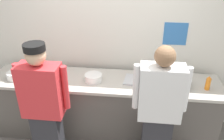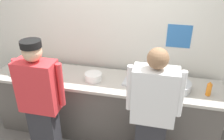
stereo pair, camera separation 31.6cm
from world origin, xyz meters
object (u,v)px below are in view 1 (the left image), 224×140
(chef_center, at_px, (159,111))
(ramekin_orange_sauce, at_px, (15,68))
(chef_near_left, at_px, (44,107))
(squeeze_bottle_primary, at_px, (29,64))
(squeeze_bottle_secondary, at_px, (208,83))
(deli_cup, at_px, (157,73))
(mixing_bowl_steel, at_px, (175,82))
(plate_stack_rear, at_px, (15,76))
(plate_stack_front, at_px, (93,78))
(ramekin_yellow_sauce, at_px, (36,74))
(sheet_tray, at_px, (141,81))

(chef_center, bearing_deg, ramekin_orange_sauce, 160.39)
(chef_near_left, distance_m, squeeze_bottle_primary, 0.98)
(chef_center, relative_size, squeeze_bottle_secondary, 8.72)
(squeeze_bottle_secondary, height_order, deli_cup, squeeze_bottle_secondary)
(mixing_bowl_steel, distance_m, deli_cup, 0.32)
(chef_center, xyz_separation_m, mixing_bowl_steel, (0.24, 0.54, 0.08))
(ramekin_orange_sauce, distance_m, deli_cup, 2.06)
(chef_near_left, height_order, plate_stack_rear, chef_near_left)
(plate_stack_front, height_order, plate_stack_rear, same)
(deli_cup, bearing_deg, plate_stack_rear, -171.33)
(plate_stack_rear, relative_size, ramekin_orange_sauce, 2.33)
(mixing_bowl_steel, relative_size, squeeze_bottle_secondary, 2.07)
(mixing_bowl_steel, relative_size, ramekin_orange_sauce, 4.33)
(squeeze_bottle_primary, xyz_separation_m, deli_cup, (1.84, 0.02, -0.05))
(chef_near_left, relative_size, mixing_bowl_steel, 4.20)
(ramekin_yellow_sauce, xyz_separation_m, deli_cup, (1.68, 0.16, 0.03))
(sheet_tray, height_order, squeeze_bottle_primary, squeeze_bottle_primary)
(ramekin_yellow_sauce, bearing_deg, ramekin_orange_sauce, 161.63)
(chef_center, height_order, mixing_bowl_steel, chef_center)
(ramekin_yellow_sauce, bearing_deg, chef_near_left, -61.87)
(chef_near_left, bearing_deg, mixing_bowl_steel, 21.69)
(chef_near_left, height_order, plate_stack_front, chef_near_left)
(squeeze_bottle_secondary, xyz_separation_m, ramekin_yellow_sauce, (-2.30, 0.11, -0.07))
(sheet_tray, bearing_deg, ramekin_orange_sauce, 175.62)
(squeeze_bottle_primary, bearing_deg, plate_stack_rear, -109.22)
(plate_stack_rear, bearing_deg, squeeze_bottle_primary, 70.78)
(chef_near_left, bearing_deg, plate_stack_rear, 138.22)
(sheet_tray, xyz_separation_m, ramekin_orange_sauce, (-1.84, 0.14, 0.01))
(plate_stack_front, distance_m, sheet_tray, 0.64)
(chef_near_left, bearing_deg, ramekin_yellow_sauce, 118.13)
(sheet_tray, distance_m, squeeze_bottle_secondary, 0.84)
(plate_stack_rear, bearing_deg, mixing_bowl_steel, 1.70)
(chef_near_left, xyz_separation_m, plate_stack_rear, (-0.62, 0.55, 0.07))
(squeeze_bottle_primary, xyz_separation_m, ramekin_orange_sauce, (-0.22, -0.02, -0.08))
(squeeze_bottle_secondary, bearing_deg, deli_cup, 155.52)
(squeeze_bottle_primary, bearing_deg, deli_cup, 0.71)
(plate_stack_rear, distance_m, squeeze_bottle_primary, 0.29)
(chef_center, distance_m, ramekin_orange_sauce, 2.17)
(mixing_bowl_steel, xyz_separation_m, squeeze_bottle_secondary, (0.39, -0.05, 0.04))
(squeeze_bottle_primary, relative_size, ramekin_orange_sauce, 2.29)
(chef_near_left, distance_m, mixing_bowl_steel, 1.66)
(squeeze_bottle_primary, relative_size, ramekin_yellow_sauce, 2.09)
(squeeze_bottle_secondary, xyz_separation_m, deli_cup, (-0.61, 0.28, -0.04))
(squeeze_bottle_secondary, bearing_deg, sheet_tray, 173.28)
(squeeze_bottle_primary, height_order, ramekin_orange_sauce, squeeze_bottle_primary)
(mixing_bowl_steel, xyz_separation_m, sheet_tray, (-0.44, 0.05, -0.04))
(ramekin_orange_sauce, height_order, ramekin_yellow_sauce, ramekin_yellow_sauce)
(deli_cup, bearing_deg, ramekin_yellow_sauce, -174.41)
(chef_center, xyz_separation_m, squeeze_bottle_secondary, (0.63, 0.49, 0.12))
(sheet_tray, bearing_deg, deli_cup, 39.08)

